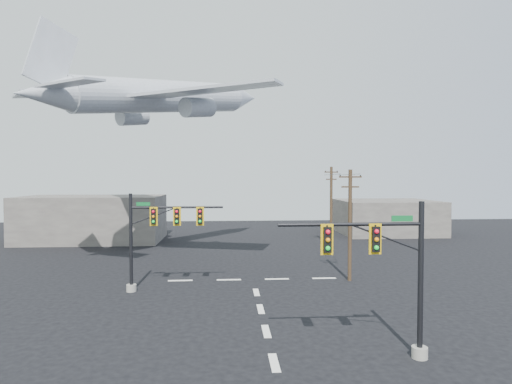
{
  "coord_description": "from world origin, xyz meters",
  "views": [
    {
      "loc": [
        -2.14,
        -23.2,
        8.52
      ],
      "look_at": [
        -0.23,
        5.0,
        7.53
      ],
      "focal_mm": 30.0,
      "sensor_mm": 36.0,
      "label": 1
    }
  ],
  "objects": [
    {
      "name": "building_right",
      "position": [
        22.0,
        40.0,
        2.5
      ],
      "size": [
        14.0,
        12.0,
        5.0
      ],
      "primitive_type": "cube",
      "color": "slate",
      "rests_on": "ground"
    },
    {
      "name": "lane_markings",
      "position": [
        0.0,
        5.33,
        0.01
      ],
      "size": [
        14.0,
        21.2,
        0.01
      ],
      "color": "white",
      "rests_on": "ground"
    },
    {
      "name": "utility_pole_a",
      "position": [
        7.9,
        11.05,
        4.78
      ],
      "size": [
        1.82,
        0.42,
        9.14
      ],
      "rotation": [
        0.0,
        0.0,
        -0.16
      ],
      "color": "#452F1D",
      "rests_on": "ground"
    },
    {
      "name": "power_lines",
      "position": [
        9.27,
        19.76,
        8.78
      ],
      "size": [
        4.46,
        17.43,
        0.03
      ],
      "color": "black"
    },
    {
      "name": "signal_mast_near",
      "position": [
        5.43,
        -4.0,
        3.97
      ],
      "size": [
        7.11,
        0.81,
        7.4
      ],
      "color": "gray",
      "rests_on": "ground"
    },
    {
      "name": "building_left",
      "position": [
        -20.0,
        35.0,
        3.0
      ],
      "size": [
        18.0,
        10.0,
        6.0
      ],
      "primitive_type": "cube",
      "color": "slate",
      "rests_on": "ground"
    },
    {
      "name": "utility_pole_b",
      "position": [
        10.64,
        28.48,
        5.12
      ],
      "size": [
        1.87,
        0.9,
        9.79
      ],
      "rotation": [
        0.0,
        0.0,
        0.41
      ],
      "color": "#452F1D",
      "rests_on": "ground"
    },
    {
      "name": "signal_mast_far",
      "position": [
        -7.55,
        8.82,
        4.14
      ],
      "size": [
        7.19,
        0.8,
        7.31
      ],
      "color": "gray",
      "rests_on": "ground"
    },
    {
      "name": "airliner",
      "position": [
        -8.33,
        20.21,
        16.5
      ],
      "size": [
        23.65,
        24.71,
        7.66
      ],
      "rotation": [
        0.0,
        -0.13,
        0.83
      ],
      "color": "silver"
    },
    {
      "name": "ground",
      "position": [
        0.0,
        0.0,
        0.0
      ],
      "size": [
        120.0,
        120.0,
        0.0
      ],
      "primitive_type": "plane",
      "color": "black",
      "rests_on": "ground"
    }
  ]
}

